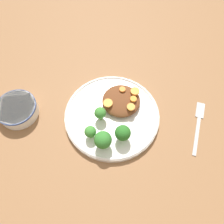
% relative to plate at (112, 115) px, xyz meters
% --- Properties ---
extents(ground_plane, '(4.00, 4.00, 0.00)m').
position_rel_plate_xyz_m(ground_plane, '(0.00, 0.00, -0.01)').
color(ground_plane, '#8C603D').
extents(plate, '(0.28, 0.28, 0.02)m').
position_rel_plate_xyz_m(plate, '(0.00, 0.00, 0.00)').
color(plate, white).
rests_on(plate, ground_plane).
extents(dip_bowl, '(0.12, 0.12, 0.04)m').
position_rel_plate_xyz_m(dip_bowl, '(0.05, -0.27, 0.01)').
color(dip_bowl, white).
rests_on(dip_bowl, ground_plane).
extents(stew_mound, '(0.11, 0.11, 0.03)m').
position_rel_plate_xyz_m(stew_mound, '(-0.04, 0.02, 0.02)').
color(stew_mound, brown).
rests_on(stew_mound, plate).
extents(broccoli_floret_0, '(0.04, 0.04, 0.06)m').
position_rel_plate_xyz_m(broccoli_floret_0, '(0.06, 0.05, 0.04)').
color(broccoli_floret_0, '#7FA85B').
rests_on(broccoli_floret_0, plate).
extents(broccoli_floret_1, '(0.03, 0.03, 0.05)m').
position_rel_plate_xyz_m(broccoli_floret_1, '(0.02, -0.03, 0.04)').
color(broccoli_floret_1, '#759E51').
rests_on(broccoli_floret_1, plate).
extents(broccoli_floret_2, '(0.03, 0.03, 0.04)m').
position_rel_plate_xyz_m(broccoli_floret_2, '(0.08, -0.04, 0.03)').
color(broccoli_floret_2, '#7FA85B').
rests_on(broccoli_floret_2, plate).
extents(broccoli_floret_3, '(0.05, 0.05, 0.06)m').
position_rel_plate_xyz_m(broccoli_floret_3, '(0.10, 0.00, 0.04)').
color(broccoli_floret_3, '#7FA85B').
rests_on(broccoli_floret_3, plate).
extents(carrot_slice_0, '(0.03, 0.03, 0.00)m').
position_rel_plate_xyz_m(carrot_slice_0, '(-0.02, -0.02, 0.04)').
color(carrot_slice_0, orange).
rests_on(carrot_slice_0, stew_mound).
extents(carrot_slice_1, '(0.03, 0.03, 0.01)m').
position_rel_plate_xyz_m(carrot_slice_1, '(-0.07, 0.05, 0.04)').
color(carrot_slice_1, orange).
rests_on(carrot_slice_1, stew_mound).
extents(carrot_slice_2, '(0.02, 0.02, 0.01)m').
position_rel_plate_xyz_m(carrot_slice_2, '(-0.07, 0.01, 0.04)').
color(carrot_slice_2, orange).
rests_on(carrot_slice_2, stew_mound).
extents(carrot_slice_3, '(0.02, 0.02, 0.01)m').
position_rel_plate_xyz_m(carrot_slice_3, '(-0.02, 0.05, 0.04)').
color(carrot_slice_3, orange).
rests_on(carrot_slice_3, stew_mound).
extents(carrot_slice_4, '(0.02, 0.02, 0.01)m').
position_rel_plate_xyz_m(carrot_slice_4, '(-0.05, 0.05, 0.04)').
color(carrot_slice_4, orange).
rests_on(carrot_slice_4, stew_mound).
extents(fork, '(0.17, 0.03, 0.01)m').
position_rel_plate_xyz_m(fork, '(-0.04, 0.25, -0.01)').
color(fork, '#BABABA').
rests_on(fork, ground_plane).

